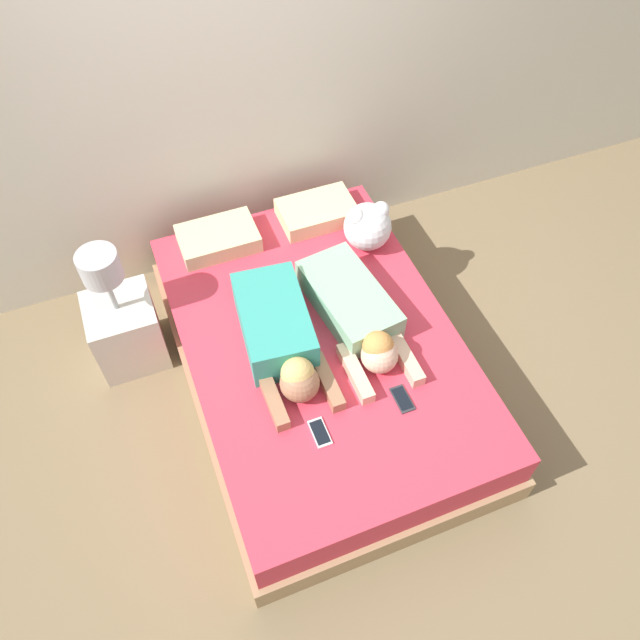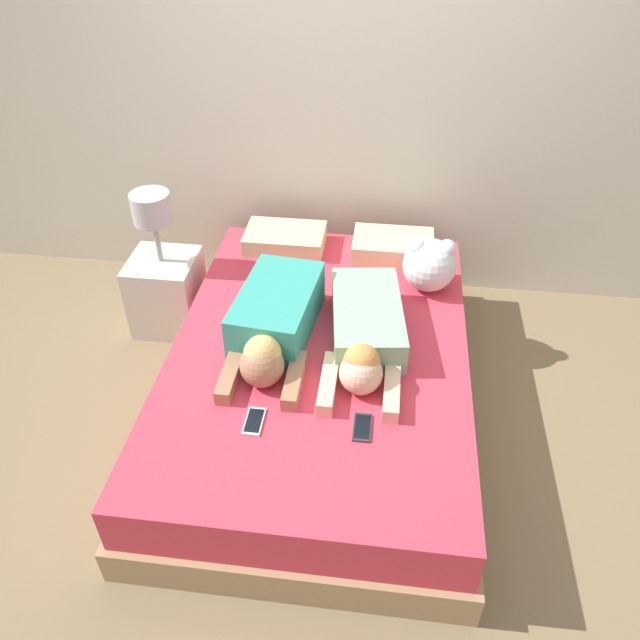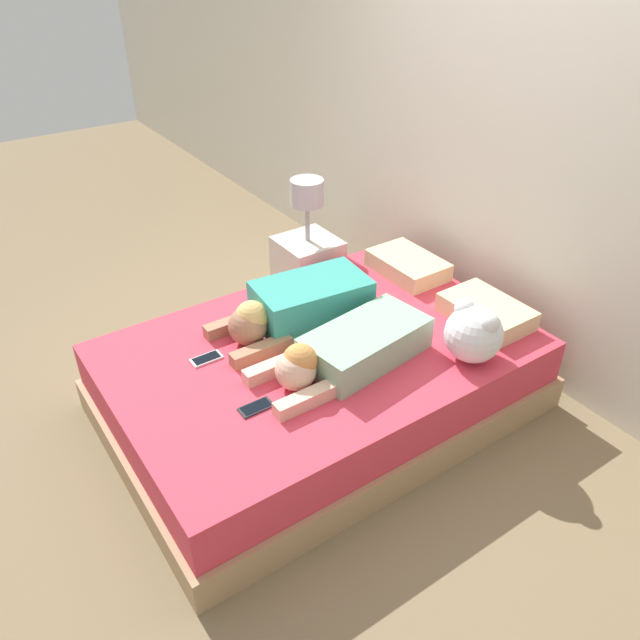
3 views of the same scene
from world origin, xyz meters
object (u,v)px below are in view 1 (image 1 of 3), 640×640
at_px(person_left, 280,337).
at_px(cell_phone_left, 320,433).
at_px(pillow_head_right, 317,212).
at_px(nightstand, 124,325).
at_px(plush_toy, 368,226).
at_px(bed, 320,359).
at_px(person_right, 357,315).
at_px(cell_phone_right, 402,399).
at_px(pillow_head_left, 218,238).

xyz_separation_m(person_left, cell_phone_left, (0.01, -0.54, -0.11)).
bearing_deg(pillow_head_right, nightstand, -167.49).
bearing_deg(plush_toy, pillow_head_right, 121.78).
distance_m(bed, cell_phone_left, 0.62).
xyz_separation_m(pillow_head_right, nightstand, (-1.32, -0.29, -0.19)).
bearing_deg(nightstand, plush_toy, -1.11).
relative_size(pillow_head_right, person_right, 0.50).
bearing_deg(cell_phone_right, cell_phone_left, -177.08).
xyz_separation_m(cell_phone_right, nightstand, (-1.24, 1.10, -0.14)).
relative_size(bed, person_right, 2.31).
bearing_deg(pillow_head_right, pillow_head_left, 180.00).
bearing_deg(bed, person_left, -179.73).
xyz_separation_m(pillow_head_left, pillow_head_right, (0.64, 0.00, 0.00)).
bearing_deg(pillow_head_right, bed, -110.20).
height_order(bed, cell_phone_left, cell_phone_left).
bearing_deg(person_left, pillow_head_left, 96.38).
distance_m(cell_phone_right, nightstand, 1.66).
height_order(plush_toy, nightstand, nightstand).
distance_m(person_right, nightstand, 1.36).
relative_size(person_right, cell_phone_left, 6.02).
distance_m(pillow_head_left, nightstand, 0.76).
height_order(person_left, nightstand, nightstand).
relative_size(person_right, cell_phone_right, 6.02).
distance_m(person_left, nightstand, 1.00).
bearing_deg(plush_toy, cell_phone_left, -123.84).
xyz_separation_m(person_right, plush_toy, (0.30, 0.55, 0.06)).
distance_m(pillow_head_left, cell_phone_right, 1.50).
xyz_separation_m(cell_phone_right, plush_toy, (0.28, 1.07, 0.15)).
bearing_deg(plush_toy, pillow_head_left, 159.11).
relative_size(cell_phone_right, nightstand, 0.18).
bearing_deg(cell_phone_left, nightstand, 124.82).
bearing_deg(cell_phone_right, person_right, 93.01).
distance_m(pillow_head_left, cell_phone_left, 1.42).
bearing_deg(cell_phone_right, bed, 115.30).
bearing_deg(cell_phone_left, pillow_head_right, 69.32).
relative_size(plush_toy, nightstand, 0.34).
bearing_deg(person_left, person_right, 0.51).
relative_size(pillow_head_right, cell_phone_right, 2.99).
xyz_separation_m(pillow_head_right, person_left, (-0.55, -0.87, 0.06)).
xyz_separation_m(cell_phone_left, plush_toy, (0.73, 1.09, 0.15)).
relative_size(person_left, person_right, 0.94).
relative_size(pillow_head_left, person_left, 0.53).
relative_size(cell_phone_left, nightstand, 0.18).
bearing_deg(bed, nightstand, 149.65).
height_order(pillow_head_right, cell_phone_right, pillow_head_right).
distance_m(pillow_head_right, cell_phone_right, 1.39).
height_order(cell_phone_left, nightstand, nightstand).
bearing_deg(bed, plush_toy, 46.71).
bearing_deg(pillow_head_left, cell_phone_left, -85.60).
bearing_deg(cell_phone_right, nightstand, 138.40).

